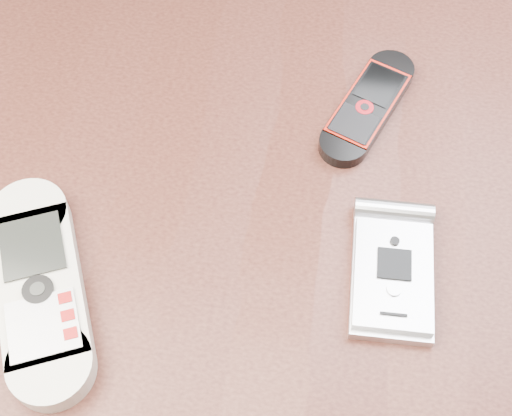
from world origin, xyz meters
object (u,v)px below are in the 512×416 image
object	(u,v)px
table	(250,274)
motorola_razr	(393,272)
nokia_white	(40,287)
nokia_black_red	(368,106)

from	to	relation	value
table	motorola_razr	world-z (taller)	motorola_razr
table	nokia_white	size ratio (longest dim) A/B	6.80
nokia_white	nokia_black_red	bearing A→B (deg)	18.07
table	nokia_black_red	xyz separation A→B (m)	(0.08, 0.11, 0.11)
table	motorola_razr	bearing A→B (deg)	-20.52
nokia_white	motorola_razr	distance (m)	0.25
nokia_white	nokia_black_red	xyz separation A→B (m)	(0.22, 0.19, -0.00)
table	nokia_black_red	world-z (taller)	nokia_black_red
table	motorola_razr	size ratio (longest dim) A/B	10.65
table	nokia_white	xyz separation A→B (m)	(-0.14, -0.08, 0.12)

